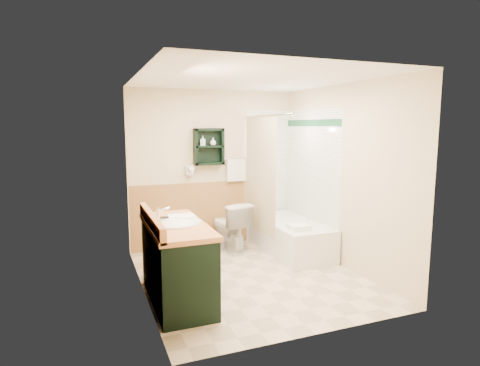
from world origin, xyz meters
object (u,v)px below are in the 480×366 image
(vanity, at_px, (177,262))
(wall_shelf, at_px, (209,147))
(hair_dryer, at_px, (189,170))
(vanity_book, at_px, (157,210))
(soap_bottle_a, at_px, (203,143))
(bathtub, at_px, (290,237))
(toilet, at_px, (230,226))
(soap_bottle_b, at_px, (213,143))

(vanity, bearing_deg, wall_shelf, 62.79)
(hair_dryer, distance_m, vanity_book, 1.76)
(vanity, height_order, soap_bottle_a, soap_bottle_a)
(soap_bottle_a, bearing_deg, wall_shelf, 3.07)
(bathtub, bearing_deg, toilet, 150.67)
(wall_shelf, xyz_separation_m, vanity, (-0.89, -1.74, -1.13))
(wall_shelf, distance_m, bathtub, 1.81)
(hair_dryer, relative_size, vanity_book, 1.03)
(toilet, bearing_deg, vanity_book, 33.90)
(bathtub, height_order, soap_bottle_a, soap_bottle_a)
(vanity, relative_size, toilet, 1.80)
(vanity_book, relative_size, soap_bottle_b, 2.02)
(vanity, xyz_separation_m, bathtub, (1.92, 1.03, -0.19))
(vanity, distance_m, soap_bottle_b, 2.31)
(vanity_book, distance_m, soap_bottle_b, 2.02)
(bathtub, bearing_deg, wall_shelf, 145.28)
(wall_shelf, height_order, bathtub, wall_shelf)
(wall_shelf, height_order, toilet, wall_shelf)
(vanity, bearing_deg, vanity_book, 130.62)
(toilet, xyz_separation_m, soap_bottle_b, (-0.17, 0.26, 1.25))
(vanity, relative_size, soap_bottle_a, 8.88)
(soap_bottle_b, bearing_deg, vanity_book, -126.08)
(bathtub, distance_m, vanity_book, 2.36)
(vanity_book, xyz_separation_m, soap_bottle_b, (1.12, 1.54, 0.65))
(wall_shelf, distance_m, toilet, 1.24)
(vanity_book, relative_size, soap_bottle_a, 1.56)
(toilet, height_order, soap_bottle_b, soap_bottle_b)
(wall_shelf, xyz_separation_m, toilet, (0.23, -0.26, -1.19))
(bathtub, xyz_separation_m, soap_bottle_a, (-1.12, 0.71, 1.37))
(wall_shelf, distance_m, vanity, 2.26)
(vanity_book, height_order, soap_bottle_b, soap_bottle_b)
(hair_dryer, distance_m, soap_bottle_a, 0.45)
(bathtub, height_order, vanity_book, vanity_book)
(bathtub, relative_size, soap_bottle_a, 10.01)
(wall_shelf, height_order, vanity, wall_shelf)
(vanity, relative_size, soap_bottle_b, 11.52)
(bathtub, xyz_separation_m, toilet, (-0.79, 0.45, 0.13))
(soap_bottle_a, distance_m, soap_bottle_b, 0.16)
(soap_bottle_b, bearing_deg, vanity, -118.94)
(vanity_book, bearing_deg, soap_bottle_a, 68.63)
(toilet, xyz_separation_m, vanity_book, (-1.29, -1.28, 0.60))
(toilet, distance_m, vanity_book, 1.92)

